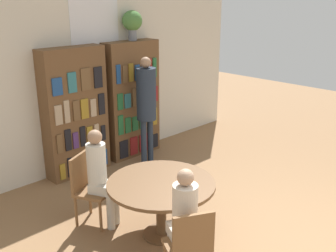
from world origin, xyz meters
TOP-DOWN VIEW (x-y plane):
  - wall_back at (0.00, 3.87)m, footprint 6.40×0.07m
  - bookshelf_left at (-0.57, 3.67)m, footprint 1.02×0.34m
  - bookshelf_right at (0.57, 3.67)m, footprint 1.02×0.34m
  - flower_vase at (0.63, 3.68)m, footprint 0.33×0.33m
  - reading_table at (-0.85, 1.45)m, footprint 1.26×1.26m
  - chair_near_camera at (-1.30, 0.59)m, footprint 0.54×0.54m
  - chair_left_side at (-1.28, 2.31)m, footprint 0.54×0.54m
  - seated_reader_left at (-1.19, 2.15)m, footprint 0.35×0.39m
  - seated_reader_right at (-1.21, 0.76)m, footprint 0.36×0.40m
  - librarian_standing at (0.46, 3.17)m, footprint 0.32×0.59m

SIDE VIEW (x-z plane):
  - chair_near_camera at x=-1.30m, z-range 0.06..0.96m
  - chair_left_side at x=-1.28m, z-range 0.06..0.96m
  - reading_table at x=-0.85m, z-range 0.24..0.95m
  - seated_reader_right at x=-1.21m, z-range 0.07..1.31m
  - seated_reader_left at x=-1.19m, z-range 0.07..1.32m
  - bookshelf_right at x=0.57m, z-range 0.00..2.01m
  - bookshelf_left at x=-0.57m, z-range 0.00..2.02m
  - librarian_standing at x=0.46m, z-range 0.22..2.04m
  - wall_back at x=0.00m, z-range 0.01..3.01m
  - flower_vase at x=0.63m, z-range 2.08..2.57m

